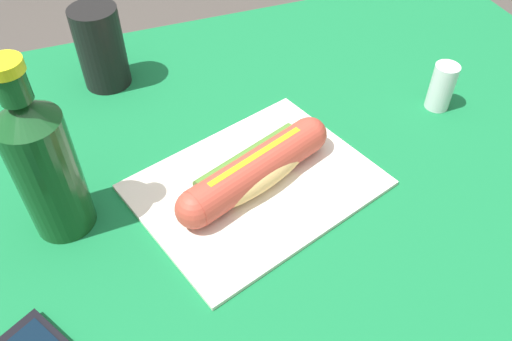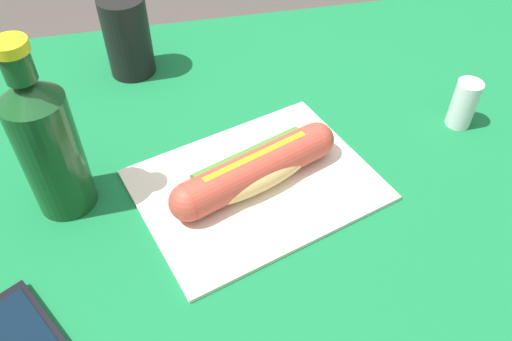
{
  "view_description": "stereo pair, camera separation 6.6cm",
  "coord_description": "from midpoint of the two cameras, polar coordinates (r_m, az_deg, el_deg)",
  "views": [
    {
      "loc": [
        -0.17,
        -0.44,
        1.22
      ],
      "look_at": [
        -0.01,
        -0.01,
        0.75
      ],
      "focal_mm": 36.37,
      "sensor_mm": 36.0,
      "label": 1
    },
    {
      "loc": [
        -0.11,
        -0.46,
        1.22
      ],
      "look_at": [
        -0.01,
        -0.01,
        0.75
      ],
      "focal_mm": 36.37,
      "sensor_mm": 36.0,
      "label": 2
    }
  ],
  "objects": [
    {
      "name": "paper_wrapper",
      "position": [
        0.68,
        2.78,
        -1.75
      ],
      "size": [
        0.35,
        0.31,
        0.01
      ],
      "primitive_type": "cube",
      "rotation": [
        0.0,
        0.0,
        0.31
      ],
      "color": "silver",
      "rests_on": "dining_table"
    },
    {
      "name": "hot_dog",
      "position": [
        0.66,
        2.81,
        -0.04
      ],
      "size": [
        0.23,
        0.12,
        0.05
      ],
      "color": "#DBB26B",
      "rests_on": "paper_wrapper"
    },
    {
      "name": "salt_shaker",
      "position": [
        0.82,
        24.08,
        6.61
      ],
      "size": [
        0.04,
        0.04,
        0.07
      ],
      "primitive_type": "cylinder",
      "color": "silver",
      "rests_on": "dining_table"
    },
    {
      "name": "cell_phone",
      "position": [
        0.58,
        -21.26,
        -17.28
      ],
      "size": [
        0.12,
        0.14,
        0.01
      ],
      "color": "black",
      "rests_on": "dining_table"
    },
    {
      "name": "drinking_cup",
      "position": [
        0.86,
        -11.81,
        14.15
      ],
      "size": [
        0.07,
        0.07,
        0.13
      ],
      "primitive_type": "cylinder",
      "color": "black",
      "rests_on": "dining_table"
    },
    {
      "name": "dining_table",
      "position": [
        0.78,
        3.21,
        -7.46
      ],
      "size": [
        1.2,
        0.86,
        0.72
      ],
      "color": "brown",
      "rests_on": "ground"
    },
    {
      "name": "soda_bottle",
      "position": [
        0.62,
        -19.25,
        2.74
      ],
      "size": [
        0.07,
        0.07,
        0.23
      ],
      "color": "#14471E",
      "rests_on": "dining_table"
    }
  ]
}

